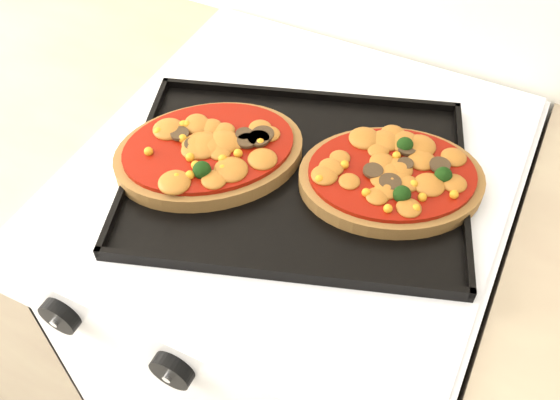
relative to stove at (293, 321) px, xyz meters
The scene contains 7 objects.
stove is the anchor object (origin of this frame).
control_panel 0.51m from the stove, 90.00° to the right, with size 0.60×0.02×0.09m, color white.
knob_left 0.55m from the stove, 117.69° to the right, with size 0.05×0.05×0.02m, color black.
knob_center 0.52m from the stove, 91.37° to the right, with size 0.05×0.05×0.02m, color black.
baking_tray 0.47m from the stove, 69.79° to the right, with size 0.46×0.34×0.02m, color black.
pizza_left 0.50m from the stove, 148.95° to the right, with size 0.26×0.19×0.04m, color #996135, non-canonical shape.
pizza_right 0.50m from the stove, ahead, with size 0.25×0.19×0.04m, color #996135, non-canonical shape.
Camera 1 is at (0.24, 1.13, 1.54)m, focal length 40.00 mm.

